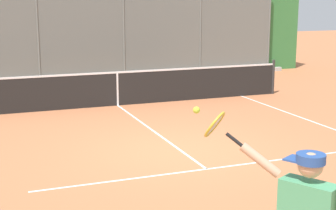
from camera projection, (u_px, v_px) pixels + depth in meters
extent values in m
plane|color=#B76B42|center=(180.00, 150.00, 10.19)|extent=(60.00, 60.00, 0.00)
cube|color=white|center=(207.00, 169.00, 9.06)|extent=(6.12, 0.05, 0.01)
cube|color=white|center=(152.00, 130.00, 11.73)|extent=(0.05, 5.85, 0.01)
cylinder|color=slate|center=(269.00, 31.00, 20.93)|extent=(0.07, 0.07, 3.29)
cylinder|color=slate|center=(201.00, 32.00, 19.85)|extent=(0.07, 0.07, 3.29)
cylinder|color=slate|center=(124.00, 34.00, 18.77)|extent=(0.07, 0.07, 3.29)
cylinder|color=slate|center=(38.00, 37.00, 17.70)|extent=(0.07, 0.07, 3.29)
cube|color=slate|center=(82.00, 35.00, 18.24)|extent=(15.35, 0.02, 3.29)
cube|color=#387A3D|center=(79.00, 37.00, 18.85)|extent=(18.35, 0.90, 3.09)
cube|color=#ADADA8|center=(85.00, 80.00, 18.39)|extent=(16.35, 0.18, 0.15)
cylinder|color=#2D2D2D|center=(273.00, 77.00, 16.06)|extent=(0.09, 0.09, 1.07)
cube|color=black|center=(117.00, 89.00, 14.31)|extent=(9.98, 0.02, 0.91)
cube|color=white|center=(117.00, 72.00, 14.21)|extent=(9.98, 0.04, 0.05)
cube|color=white|center=(117.00, 89.00, 14.31)|extent=(0.05, 0.04, 0.91)
cylinder|color=tan|center=(260.00, 160.00, 4.58)|extent=(0.33, 0.33, 0.29)
sphere|color=tan|center=(310.00, 165.00, 4.32)|extent=(0.22, 0.22, 0.22)
cylinder|color=#284C93|center=(311.00, 158.00, 4.31)|extent=(0.34, 0.34, 0.08)
cube|color=#284C93|center=(298.00, 159.00, 4.39)|extent=(0.25, 0.26, 0.02)
cylinder|color=black|center=(234.00, 140.00, 4.64)|extent=(0.14, 0.14, 0.13)
torus|color=gold|center=(215.00, 124.00, 4.69)|extent=(0.34, 0.34, 0.26)
cylinder|color=silver|center=(215.00, 124.00, 4.69)|extent=(0.27, 0.28, 0.21)
sphere|color=#C1D138|center=(196.00, 110.00, 4.73)|extent=(0.07, 0.07, 0.07)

